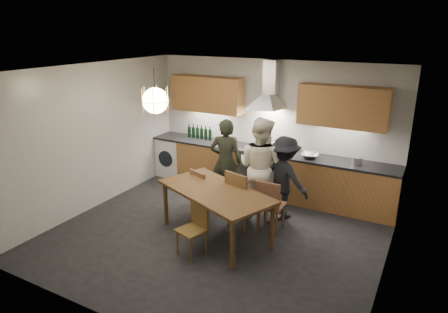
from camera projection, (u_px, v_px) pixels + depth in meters
The scene contains 17 objects.
ground at pixel (216, 235), 6.41m from camera, with size 5.00×5.00×0.00m, color black.
room_shell at pixel (215, 132), 5.87m from camera, with size 5.02×4.52×2.61m.
counter_run at pixel (266, 172), 7.88m from camera, with size 5.00×0.62×0.90m.
range_stove at pixel (264, 172), 7.89m from camera, with size 0.90×0.60×0.92m.
wall_fixtures at pixel (269, 99), 7.55m from camera, with size 4.30×0.54×1.10m.
pendant_lamp at pixel (155, 101), 6.12m from camera, with size 0.43×0.43×0.70m.
dining_table at pixel (215, 196), 6.16m from camera, with size 2.09×1.57×0.79m.
chair_back_left at pixel (202, 191), 6.86m from camera, with size 0.51×0.51×0.87m.
chair_back_mid at pixel (240, 197), 6.44m from camera, with size 0.55×0.55×0.99m.
chair_back_right at pixel (269, 203), 6.36m from camera, with size 0.41×0.41×0.89m.
chair_front at pixel (195, 224), 5.78m from camera, with size 0.45×0.45×0.80m.
person_left at pixel (226, 162), 7.37m from camera, with size 0.59×0.39×1.62m, color black.
person_mid at pixel (260, 167), 6.87m from camera, with size 0.86×0.67×1.76m, color white.
person_right at pixel (284, 178), 6.82m from camera, with size 0.94×0.54×1.45m, color black.
mixing_bowl at pixel (310, 156), 7.29m from camera, with size 0.33×0.33×0.08m, color silver.
stock_pot at pixel (357, 161), 6.93m from camera, with size 0.18×0.18×0.13m, color #B3B3B6.
wine_bottles at pixel (200, 132), 8.49m from camera, with size 0.59×0.07×0.29m.
Camera 1 is at (2.84, -4.94, 3.19)m, focal length 32.00 mm.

